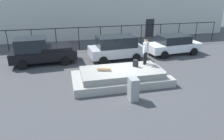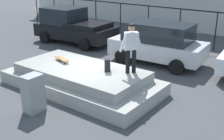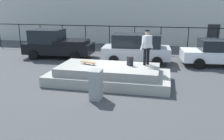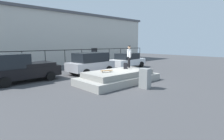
{
  "view_description": "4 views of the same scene",
  "coord_description": "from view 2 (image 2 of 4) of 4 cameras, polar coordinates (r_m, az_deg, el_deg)",
  "views": [
    {
      "loc": [
        -3.36,
        -11.31,
        5.34
      ],
      "look_at": [
        -0.51,
        0.79,
        0.42
      ],
      "focal_mm": 33.62,
      "sensor_mm": 36.0,
      "label": 1
    },
    {
      "loc": [
        6.62,
        -7.55,
        4.32
      ],
      "look_at": [
        0.3,
        0.95,
        0.47
      ],
      "focal_mm": 47.23,
      "sensor_mm": 36.0,
      "label": 2
    },
    {
      "loc": [
        2.37,
        -10.93,
        3.62
      ],
      "look_at": [
        -0.28,
        0.89,
        0.3
      ],
      "focal_mm": 38.38,
      "sensor_mm": 36.0,
      "label": 3
    },
    {
      "loc": [
        -8.61,
        -8.64,
        2.65
      ],
      "look_at": [
        0.04,
        0.69,
        0.73
      ],
      "focal_mm": 28.4,
      "sensor_mm": 36.0,
      "label": 4
    }
  ],
  "objects": [
    {
      "name": "concrete_ledge",
      "position": [
        10.74,
        -5.97,
        -1.72
      ],
      "size": [
        5.76,
        2.81,
        0.81
      ],
      "color": "#9E9B93",
      "rests_on": "ground_plane"
    },
    {
      "name": "fence_row",
      "position": [
        16.81,
        13.03,
        9.4
      ],
      "size": [
        24.06,
        0.06,
        2.02
      ],
      "color": "black",
      "rests_on": "ground_plane"
    },
    {
      "name": "car_silver_hatchback_mid",
      "position": [
        13.48,
        8.86,
        5.33
      ],
      "size": [
        4.33,
        2.38,
        1.84
      ],
      "color": "#B7B7BC",
      "rests_on": "ground_plane"
    },
    {
      "name": "ground_plane",
      "position": [
        10.93,
        -4.25,
        -3.36
      ],
      "size": [
        60.0,
        60.0,
        0.0
      ],
      "primitive_type": "plane",
      "color": "#424244"
    },
    {
      "name": "skateboarder",
      "position": [
        9.76,
        3.75,
        4.81
      ],
      "size": [
        0.6,
        0.7,
        1.67
      ],
      "color": "black",
      "rests_on": "concrete_ledge"
    },
    {
      "name": "car_black_pickup_near",
      "position": [
        17.04,
        -7.6,
        8.44
      ],
      "size": [
        4.79,
        2.41,
        1.96
      ],
      "color": "black",
      "rests_on": "ground_plane"
    },
    {
      "name": "skateboard",
      "position": [
        11.29,
        -9.71,
        2.12
      ],
      "size": [
        0.83,
        0.42,
        0.12
      ],
      "color": "brown",
      "rests_on": "concrete_ledge"
    },
    {
      "name": "backpack",
      "position": [
        10.12,
        -0.9,
        1.01
      ],
      "size": [
        0.33,
        0.34,
        0.44
      ],
      "primitive_type": "cube",
      "rotation": [
        0.0,
        0.0,
        2.23
      ],
      "color": "black",
      "rests_on": "concrete_ledge"
    },
    {
      "name": "utility_box",
      "position": [
        9.3,
        -15.01,
        -4.4
      ],
      "size": [
        0.45,
        0.61,
        1.18
      ],
      "primitive_type": "cube",
      "rotation": [
        0.0,
        0.0,
        0.02
      ],
      "color": "gray",
      "rests_on": "ground_plane"
    }
  ]
}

